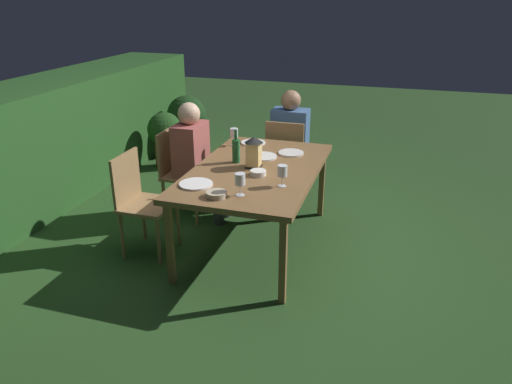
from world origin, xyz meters
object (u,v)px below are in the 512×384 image
object	(u,v)px
chair_side_right_a	(140,199)
bowl_bread	(216,194)
chair_head_far	(287,155)
wine_glass_a	(240,180)
person_in_blue	(291,137)
plate_c	(253,143)
potted_plant_by_hedge	(165,136)
bowl_olives	(258,173)
person_in_rust	(197,156)
plate_a	(291,153)
dining_table	(256,174)
wine_glass_c	(234,134)
chair_side_right_b	(180,169)
potted_plant_corner	(187,119)
plate_d	(263,156)
green_bottle_on_table	(236,150)
lantern_centerpiece	(254,150)
wine_glass_b	(282,172)
plate_b	(196,184)

from	to	relation	value
chair_side_right_a	bowl_bread	xyz separation A→B (m)	(-0.28, -0.81, 0.26)
chair_head_far	wine_glass_a	bearing A→B (deg)	-177.93
chair_side_right_a	wine_glass_a	world-z (taller)	wine_glass_a
person_in_blue	plate_c	bearing A→B (deg)	159.38
chair_side_right_a	potted_plant_by_hedge	bearing A→B (deg)	21.62
person_in_blue	bowl_olives	world-z (taller)	person_in_blue
person_in_rust	chair_head_far	size ratio (longest dim) A/B	1.32
person_in_blue	plate_a	bearing A→B (deg)	-167.00
dining_table	person_in_blue	bearing A→B (deg)	0.00
wine_glass_a	potted_plant_by_hedge	xyz separation A→B (m)	(2.20, 1.75, -0.43)
wine_glass_c	potted_plant_by_hedge	bearing A→B (deg)	50.75
plate_c	potted_plant_by_hedge	bearing A→B (deg)	57.00
chair_side_right_b	potted_plant_corner	bearing A→B (deg)	22.78
chair_head_far	potted_plant_corner	distance (m)	2.06
chair_side_right_b	plate_d	bearing A→B (deg)	-95.90
green_bottle_on_table	potted_plant_by_hedge	world-z (taller)	green_bottle_on_table
wine_glass_c	plate_a	distance (m)	0.60
green_bottle_on_table	wine_glass_a	size ratio (longest dim) A/B	1.72
person_in_blue	plate_d	world-z (taller)	person_in_blue
person_in_blue	wine_glass_c	bearing A→B (deg)	152.33
plate_c	bowl_olives	xyz separation A→B (m)	(-0.82, -0.30, 0.01)
person_in_rust	plate_c	distance (m)	0.56
chair_head_far	lantern_centerpiece	distance (m)	1.14
person_in_rust	plate_c	bearing A→B (deg)	-58.65
person_in_blue	wine_glass_b	bearing A→B (deg)	-169.20
potted_plant_corner	plate_b	bearing A→B (deg)	-153.75
lantern_centerpiece	green_bottle_on_table	xyz separation A→B (m)	(0.07, 0.18, -0.04)
plate_b	plate_a	bearing A→B (deg)	-28.37
chair_side_right_a	wine_glass_a	distance (m)	1.04
green_bottle_on_table	plate_a	world-z (taller)	green_bottle_on_table
wine_glass_c	plate_d	bearing A→B (deg)	-125.63
wine_glass_c	chair_side_right_a	bearing A→B (deg)	151.20
wine_glass_c	person_in_rust	bearing A→B (deg)	118.05
chair_side_right_a	wine_glass_b	bearing A→B (deg)	-87.44
green_bottle_on_table	person_in_rust	bearing A→B (deg)	60.03
chair_head_far	person_in_blue	world-z (taller)	person_in_blue
dining_table	wine_glass_a	bearing A→B (deg)	-174.08
plate_b	bowl_bread	bearing A→B (deg)	-125.67
bowl_olives	plate_a	bearing A→B (deg)	-11.42
bowl_bread	dining_table	bearing A→B (deg)	-8.06
chair_side_right_b	plate_a	xyz separation A→B (m)	(0.09, -1.09, 0.24)
dining_table	chair_head_far	distance (m)	1.11
wine_glass_b	wine_glass_c	xyz separation A→B (m)	(0.88, 0.70, 0.00)
chair_side_right_a	wine_glass_c	bearing A→B (deg)	-28.80
bowl_bread	potted_plant_corner	size ratio (longest dim) A/B	0.19
green_bottle_on_table	wine_glass_b	xyz separation A→B (m)	(-0.42, -0.52, 0.01)
lantern_centerpiece	plate_b	bearing A→B (deg)	149.66
chair_side_right_b	potted_plant_by_hedge	world-z (taller)	chair_side_right_b
person_in_rust	wine_glass_c	distance (m)	0.41
plate_b	plate_c	world-z (taller)	same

